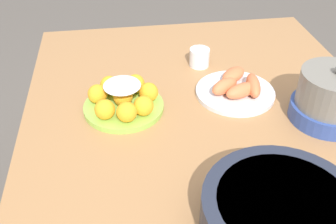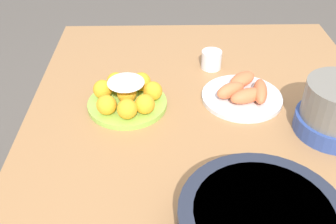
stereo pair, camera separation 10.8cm
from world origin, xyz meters
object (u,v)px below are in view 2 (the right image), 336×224
(dining_table, at_px, (212,164))
(cake_plate, at_px, (127,96))
(seafood_platter, at_px, (244,93))
(cup_near, at_px, (211,60))

(dining_table, xyz_separation_m, cake_plate, (-0.17, -0.24, 0.11))
(dining_table, height_order, cake_plate, cake_plate)
(cake_plate, bearing_deg, dining_table, 54.02)
(dining_table, relative_size, seafood_platter, 6.14)
(seafood_platter, distance_m, cup_near, 0.21)
(dining_table, distance_m, seafood_platter, 0.25)
(dining_table, relative_size, cup_near, 21.98)
(cup_near, bearing_deg, cake_plate, -50.63)
(cake_plate, distance_m, cup_near, 0.35)
(seafood_platter, height_order, cup_near, cup_near)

